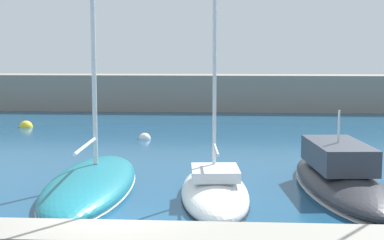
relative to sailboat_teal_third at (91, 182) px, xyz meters
The scene contains 8 objects.
ground_plane 4.95m from the sailboat_teal_third, 67.98° to the right, with size 120.00×120.00×0.00m, color navy.
dock_pier 6.79m from the sailboat_teal_third, 74.16° to the right, with size 27.94×1.74×0.57m, color gray.
breakwater_seawall 28.51m from the sailboat_teal_third, 86.27° to the left, with size 108.00×3.55×3.06m, color gray.
sailboat_teal_third is the anchor object (origin of this frame).
sailboat_white_fourth 4.73m from the sailboat_teal_third, 13.34° to the right, with size 2.88×7.15×13.04m.
motorboat_charcoal_fifth 9.15m from the sailboat_teal_third, ahead, with size 3.40×9.34×3.13m.
mooring_buoy_yellow 18.60m from the sailboat_teal_third, 117.03° to the left, with size 0.89×0.89×0.89m, color yellow.
mooring_buoy_white 11.99m from the sailboat_teal_third, 88.85° to the left, with size 0.71×0.71×0.71m, color white.
Camera 1 is at (3.17, -15.70, 5.06)m, focal length 53.00 mm.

